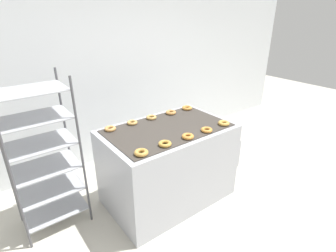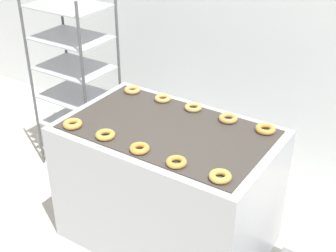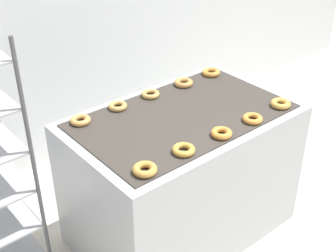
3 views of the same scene
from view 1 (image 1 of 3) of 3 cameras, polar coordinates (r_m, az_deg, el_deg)
The scene contains 15 objects.
ground_plane at distance 3.09m, azimuth 8.58°, elevation -21.44°, with size 14.00×14.00×0.00m, color beige.
wall_back at distance 4.01m, azimuth -12.60°, elevation 12.04°, with size 8.00×0.05×2.80m.
fryer_machine at distance 3.20m, azimuth 0.01°, elevation -8.27°, with size 1.48×0.92×0.97m.
baking_rack_cart at distance 2.94m, azimuth -25.55°, elevation -5.87°, with size 0.65×0.48×1.66m.
glaze_bin at distance 4.05m, azimuth 11.87°, elevation -5.70°, with size 0.37×0.35×0.44m.
donut_near_leftmost at distance 2.44m, azimuth -5.85°, elevation -5.78°, with size 0.13×0.13×0.04m, color #BE8B3E.
donut_near_left at distance 2.58m, azimuth -0.67°, elevation -3.89°, with size 0.13×0.13×0.04m, color #BE8F3B.
donut_near_center at distance 2.73m, azimuth 4.34°, elevation -2.26°, with size 0.13×0.13×0.04m, color #CC8436.
donut_near_right at distance 2.91m, azimuth 8.42°, elevation -0.84°, with size 0.13×0.13×0.04m, color #CE8738.
donut_near_rightmost at distance 3.11m, azimuth 12.05°, elevation 0.62°, with size 0.13×0.13×0.04m, color gold.
donut_far_leftmost at distance 2.97m, azimuth -12.47°, elevation -0.56°, with size 0.13×0.13×0.04m, color tan.
donut_far_left at distance 3.09m, azimuth -7.80°, elevation 0.76°, with size 0.12×0.12×0.03m, color tan.
donut_far_center at distance 3.22m, azimuth -3.64°, elevation 1.89°, with size 0.13×0.13×0.03m, color tan.
donut_far_right at distance 3.37m, azimuth 0.63°, elevation 2.98°, with size 0.13×0.13×0.04m, color #BD8545.
donut_far_rightmost at distance 3.53m, azimuth 4.17°, elevation 3.96°, with size 0.14×0.14×0.04m, color #C7873A.
Camera 1 is at (-1.64, -1.45, 2.19)m, focal length 28.00 mm.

